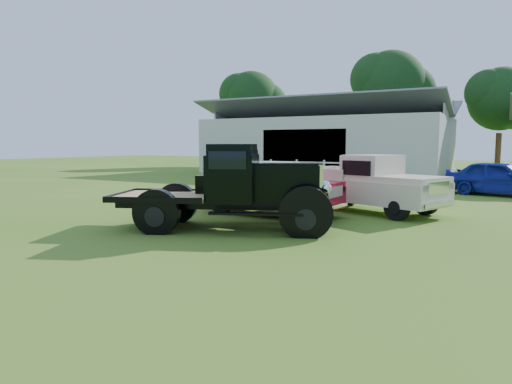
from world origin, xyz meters
The scene contains 10 objects.
ground centered at (0.00, 0.00, 0.00)m, with size 120.00×120.00×0.00m, color #3D6A15.
shed_left centered at (-7.00, 26.00, 2.80)m, with size 18.80×10.20×5.60m, color #BABAA3, non-canonical shape.
fence_rail centered at (-8.00, 20.00, 0.60)m, with size 14.20×0.16×1.20m, color white, non-canonical shape.
tree_a centered at (-18.00, 33.00, 5.25)m, with size 6.30×6.30×10.50m, color black, non-canonical shape.
tree_b centered at (-4.00, 34.00, 5.75)m, with size 6.90×6.90×11.50m, color black, non-canonical shape.
tree_c centered at (5.00, 33.00, 4.50)m, with size 5.40×5.40×9.00m, color black, non-canonical shape.
vintage_flatbed centered at (-0.68, 1.33, 1.13)m, with size 5.72×2.26×2.26m, color black, non-canonical shape.
red_pickup centered at (-0.86, 4.01, 0.85)m, with size 4.67×1.79×1.70m, color #9E051A, non-canonical shape.
white_pickup centered at (1.76, 6.23, 0.93)m, with size 5.09×1.97×1.87m, color beige, non-canonical shape.
misc_car_blue centered at (5.52, 13.79, 0.77)m, with size 1.82×4.52×1.54m, color navy.
Camera 1 is at (5.78, -8.88, 2.27)m, focal length 32.00 mm.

